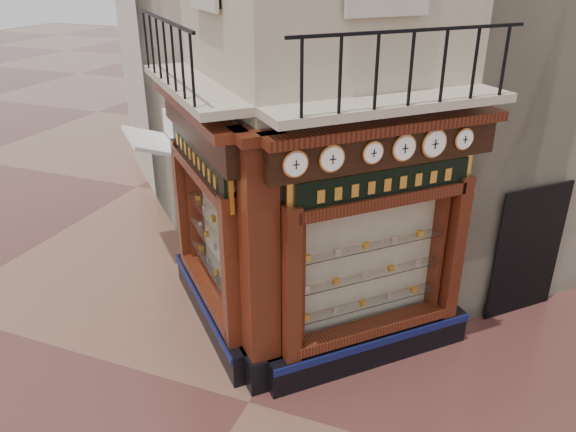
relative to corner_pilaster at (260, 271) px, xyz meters
The scene contains 14 objects.
ground 2.01m from the corner_pilaster, 90.00° to the right, with size 80.00×80.00×0.00m, color #512A26.
shopfront_left 1.77m from the corner_pilaster, 142.77° to the left, with size 2.86×2.86×3.98m.
shopfront_right 1.77m from the corner_pilaster, 37.23° to the left, with size 2.86×2.86×3.98m.
corner_pilaster is the anchor object (origin of this frame).
balcony 2.47m from the corner_pilaster, 90.00° to the left, with size 5.94×2.97×1.03m.
clock_a 1.76m from the corner_pilaster, ahead, with size 0.28×0.28×0.35m.
clock_b 1.92m from the corner_pilaster, 18.24° to the left, with size 0.29×0.29×0.37m.
clock_c 2.25m from the corner_pilaster, 28.57° to the left, with size 0.26×0.26×0.31m.
clock_d 2.59m from the corner_pilaster, 32.52° to the left, with size 0.30×0.30×0.37m.
clock_e 2.97m from the corner_pilaster, 34.98° to the left, with size 0.32×0.32×0.41m.
clock_f 3.40m from the corner_pilaster, 36.70° to the left, with size 0.26×0.26×0.32m.
awning 5.11m from the corner_pilaster, 141.08° to the left, with size 1.64×0.98×0.08m, color silver, non-canonical shape.
signboard_left 2.12m from the corner_pilaster, 145.25° to the left, with size 2.28×2.28×0.61m.
signboard_right 2.12m from the corner_pilaster, 34.75° to the left, with size 2.13×2.13×0.57m.
Camera 1 is at (2.84, -5.66, 5.94)m, focal length 35.00 mm.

